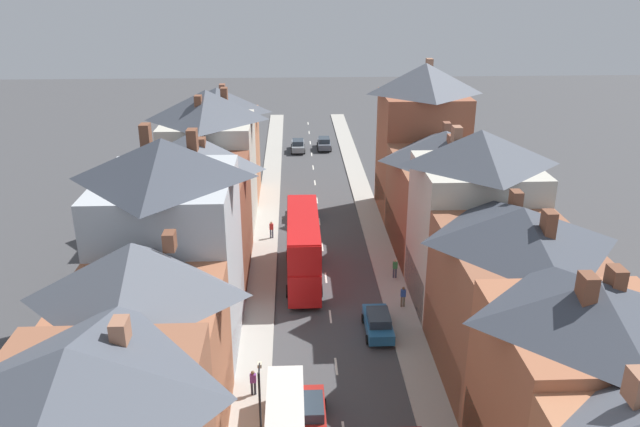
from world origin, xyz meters
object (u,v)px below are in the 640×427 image
object	(u,v)px
double_decker_bus_lead	(303,247)
car_mid_white	(324,143)
car_near_silver	(378,323)
pedestrian_far_right	(271,229)
pedestrian_far_left	(395,268)
street_lamp	(260,410)
delivery_van	(285,412)
car_mid_black	(298,145)
pedestrian_mid_left	(253,381)
car_parked_right_a	(310,413)
car_near_blue	(301,210)
pedestrian_mid_right	(403,296)

from	to	relation	value
double_decker_bus_lead	car_mid_white	world-z (taller)	double_decker_bus_lead
car_near_silver	pedestrian_far_right	xyz separation A→B (m)	(-7.66, 16.21, 0.23)
car_near_silver	pedestrian_far_right	bearing A→B (deg)	115.30
pedestrian_far_left	street_lamp	bearing A→B (deg)	-116.49
pedestrian_far_left	car_mid_white	bearing A→B (deg)	95.37
delivery_van	pedestrian_far_left	size ratio (longest dim) A/B	3.23
double_decker_bus_lead	car_mid_black	bearing A→B (deg)	89.99
car_mid_black	delivery_van	size ratio (longest dim) A/B	0.86
street_lamp	pedestrian_mid_left	bearing A→B (deg)	97.83
car_near_silver	pedestrian_far_right	distance (m)	17.93
car_parked_right_a	pedestrian_far_right	size ratio (longest dim) A/B	2.59
car_near_blue	car_near_silver	xyz separation A→B (m)	(4.90, -21.51, -0.02)
double_decker_bus_lead	delivery_van	world-z (taller)	double_decker_bus_lead
car_mid_black	pedestrian_mid_left	bearing A→B (deg)	-93.48
car_mid_black	pedestrian_mid_left	size ratio (longest dim) A/B	2.77
car_mid_black	delivery_van	xyz separation A→B (m)	(-1.30, -55.41, 0.52)
car_parked_right_a	car_mid_black	xyz separation A→B (m)	(0.00, 54.96, -0.02)
pedestrian_mid_right	pedestrian_far_right	distance (m)	16.33
delivery_van	pedestrian_far_right	bearing A→B (deg)	93.25
pedestrian_far_left	pedestrian_far_right	world-z (taller)	same
delivery_van	pedestrian_mid_left	distance (m)	3.64
double_decker_bus_lead	street_lamp	xyz separation A→B (m)	(-2.44, -19.93, 0.43)
delivery_van	pedestrian_mid_left	size ratio (longest dim) A/B	3.23
delivery_van	pedestrian_far_right	distance (m)	25.78
car_near_silver	car_mid_white	world-z (taller)	car_mid_white
car_near_blue	pedestrian_far_right	distance (m)	5.99
car_near_blue	pedestrian_far_right	size ratio (longest dim) A/B	2.50
car_near_silver	pedestrian_far_right	size ratio (longest dim) A/B	2.69
delivery_van	street_lamp	world-z (taller)	street_lamp
car_near_silver	pedestrian_far_left	xyz separation A→B (m)	(2.37, 7.79, 0.23)
double_decker_bus_lead	car_near_blue	world-z (taller)	double_decker_bus_lead
car_near_silver	pedestrian_far_left	bearing A→B (deg)	73.09
car_near_blue	pedestrian_mid_right	distance (m)	19.63
car_near_blue	car_parked_right_a	world-z (taller)	car_parked_right_a
pedestrian_far_left	street_lamp	xyz separation A→B (m)	(-9.72, -19.50, 2.21)
double_decker_bus_lead	pedestrian_mid_right	size ratio (longest dim) A/B	6.71
pedestrian_mid_left	street_lamp	bearing A→B (deg)	-82.17
car_mid_black	pedestrian_mid_left	xyz separation A→B (m)	(-3.18, -52.31, 0.21)
car_mid_black	delivery_van	bearing A→B (deg)	-91.34
pedestrian_far_left	street_lamp	world-z (taller)	street_lamp
car_near_silver	pedestrian_mid_left	xyz separation A→B (m)	(-8.08, -6.43, 0.23)
pedestrian_mid_left	pedestrian_far_right	bearing A→B (deg)	88.95
pedestrian_mid_right	pedestrian_far_right	world-z (taller)	same
car_mid_white	pedestrian_mid_right	xyz separation A→B (m)	(3.54, -43.57, 0.20)
car_parked_right_a	pedestrian_far_right	distance (m)	25.44
double_decker_bus_lead	car_mid_black	size ratio (longest dim) A/B	2.42
double_decker_bus_lead	pedestrian_far_left	xyz separation A→B (m)	(7.28, -0.43, -1.78)
pedestrian_mid_right	pedestrian_far_left	xyz separation A→B (m)	(0.13, 4.57, 0.00)
delivery_van	pedestrian_mid_left	bearing A→B (deg)	121.16
car_parked_right_a	car_near_silver	bearing A→B (deg)	61.64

